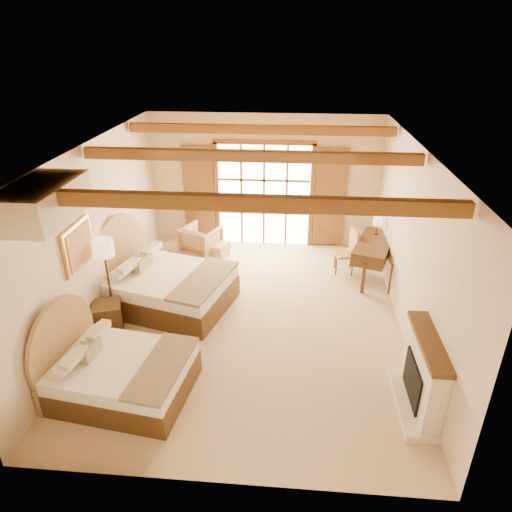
# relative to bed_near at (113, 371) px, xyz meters

# --- Properties ---
(floor) EXTENTS (7.00, 7.00, 0.00)m
(floor) POSITION_rel_bed_near_xyz_m (1.83, 2.09, -0.39)
(floor) COLOR tan
(floor) RESTS_ON ground
(wall_back) EXTENTS (5.50, 0.00, 5.50)m
(wall_back) POSITION_rel_bed_near_xyz_m (1.83, 5.59, 1.21)
(wall_back) COLOR beige
(wall_back) RESTS_ON ground
(wall_left) EXTENTS (0.00, 7.00, 7.00)m
(wall_left) POSITION_rel_bed_near_xyz_m (-0.92, 2.09, 1.21)
(wall_left) COLOR beige
(wall_left) RESTS_ON ground
(wall_right) EXTENTS (0.00, 7.00, 7.00)m
(wall_right) POSITION_rel_bed_near_xyz_m (4.58, 2.09, 1.21)
(wall_right) COLOR beige
(wall_right) RESTS_ON ground
(ceiling) EXTENTS (7.00, 7.00, 0.00)m
(ceiling) POSITION_rel_bed_near_xyz_m (1.83, 2.09, 2.81)
(ceiling) COLOR #A97033
(ceiling) RESTS_ON ground
(ceiling_beams) EXTENTS (5.39, 4.60, 0.18)m
(ceiling_beams) POSITION_rel_bed_near_xyz_m (1.83, 2.09, 2.69)
(ceiling_beams) COLOR brown
(ceiling_beams) RESTS_ON ceiling
(french_doors) EXTENTS (3.95, 0.08, 2.60)m
(french_doors) POSITION_rel_bed_near_xyz_m (1.83, 5.53, 0.86)
(french_doors) COLOR white
(french_doors) RESTS_ON ground
(fireplace) EXTENTS (0.46, 1.40, 1.16)m
(fireplace) POSITION_rel_bed_near_xyz_m (4.43, 0.09, 0.13)
(fireplace) COLOR beige
(fireplace) RESTS_ON ground
(painting) EXTENTS (0.06, 0.95, 0.75)m
(painting) POSITION_rel_bed_near_xyz_m (-0.87, 1.34, 1.36)
(painting) COLOR gold
(painting) RESTS_ON wall_left
(canopy_valance) EXTENTS (0.70, 1.40, 0.45)m
(canopy_valance) POSITION_rel_bed_near_xyz_m (-0.57, 0.09, 2.56)
(canopy_valance) COLOR beige
(canopy_valance) RESTS_ON ceiling
(bed_near) EXTENTS (2.12, 1.71, 1.27)m
(bed_near) POSITION_rel_bed_near_xyz_m (0.00, 0.00, 0.00)
(bed_near) COLOR #4A2D18
(bed_near) RESTS_ON floor
(bed_far) EXTENTS (2.70, 2.26, 1.50)m
(bed_far) POSITION_rel_bed_near_xyz_m (0.04, 2.46, 0.07)
(bed_far) COLOR #4A2D18
(bed_far) RESTS_ON floor
(nightstand) EXTENTS (0.61, 0.61, 0.58)m
(nightstand) POSITION_rel_bed_near_xyz_m (-0.65, 1.46, -0.10)
(nightstand) COLOR #4A2D18
(nightstand) RESTS_ON floor
(floor_lamp) EXTENTS (0.35, 0.35, 1.67)m
(floor_lamp) POSITION_rel_bed_near_xyz_m (-0.67, 1.76, 1.04)
(floor_lamp) COLOR #3E2C1C
(floor_lamp) RESTS_ON floor
(armchair) EXTENTS (1.05, 1.06, 0.74)m
(armchair) POSITION_rel_bed_near_xyz_m (0.40, 4.70, -0.01)
(armchair) COLOR #9D7049
(armchair) RESTS_ON floor
(ottoman) EXTENTS (0.62, 0.62, 0.36)m
(ottoman) POSITION_rel_bed_near_xyz_m (0.77, 4.64, -0.21)
(ottoman) COLOR #9E7749
(ottoman) RESTS_ON floor
(desk) EXTENTS (1.14, 1.69, 0.84)m
(desk) POSITION_rel_bed_near_xyz_m (4.31, 3.96, 0.07)
(desk) COLOR #4A2D18
(desk) RESTS_ON floor
(desk_chair) EXTENTS (0.54, 0.54, 1.00)m
(desk_chair) POSITION_rel_bed_near_xyz_m (3.74, 4.14, -0.07)
(desk_chair) COLOR #AB7940
(desk_chair) RESTS_ON floor
(desk_lamp) EXTENTS (0.19, 0.19, 0.38)m
(desk_lamp) POSITION_rel_bed_near_xyz_m (4.39, 4.37, 0.75)
(desk_lamp) COLOR #3E2C1C
(desk_lamp) RESTS_ON desk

